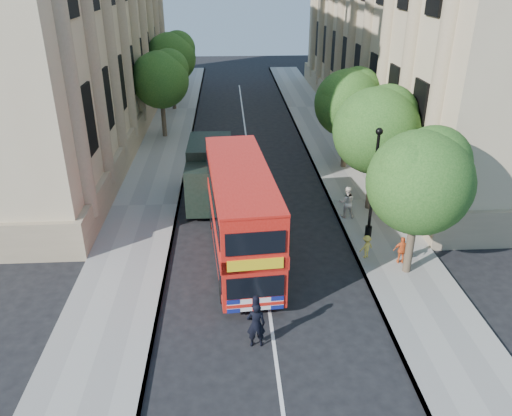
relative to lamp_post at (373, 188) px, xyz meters
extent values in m
plane|color=black|center=(-5.00, -6.00, -2.51)|extent=(120.00, 120.00, 0.00)
cube|color=gray|center=(0.75, 4.00, -2.45)|extent=(3.50, 80.00, 0.12)
cube|color=gray|center=(-10.75, 4.00, -2.45)|extent=(3.50, 80.00, 0.12)
cube|color=tan|center=(8.80, 18.00, 6.49)|extent=(12.00, 38.00, 18.00)
cube|color=tan|center=(-18.80, 18.00, 6.49)|extent=(12.00, 38.00, 18.00)
cylinder|color=#473828|center=(0.80, -3.00, -1.08)|extent=(0.32, 0.32, 2.86)
sphere|color=#1C4A18|center=(0.80, -3.00, 1.52)|extent=(4.00, 4.00, 4.00)
sphere|color=#1C4A18|center=(1.40, -2.60, 2.17)|extent=(2.80, 2.80, 2.80)
sphere|color=#1C4A18|center=(0.30, -3.30, 2.04)|extent=(2.60, 2.60, 2.60)
cylinder|color=#473828|center=(0.80, 3.00, -1.01)|extent=(0.32, 0.32, 2.99)
sphere|color=#1C4A18|center=(0.80, 3.00, 1.71)|extent=(4.20, 4.20, 4.20)
sphere|color=#1C4A18|center=(1.40, 3.40, 2.39)|extent=(2.94, 2.94, 2.94)
sphere|color=#1C4A18|center=(0.30, 2.70, 2.25)|extent=(2.73, 2.73, 2.73)
cylinder|color=#473828|center=(0.80, 9.00, -1.06)|extent=(0.32, 0.32, 2.90)
sphere|color=#1C4A18|center=(0.80, 9.00, 1.58)|extent=(4.00, 4.00, 4.00)
sphere|color=#1C4A18|center=(1.40, 9.40, 2.24)|extent=(2.80, 2.80, 2.80)
sphere|color=#1C4A18|center=(0.30, 8.70, 2.11)|extent=(2.60, 2.60, 2.60)
cylinder|color=#473828|center=(-11.00, 16.00, -1.01)|extent=(0.32, 0.32, 2.99)
sphere|color=#1C4A18|center=(-11.00, 16.00, 1.71)|extent=(4.00, 4.00, 4.00)
sphere|color=#1C4A18|center=(-10.40, 16.40, 2.39)|extent=(2.80, 2.80, 2.80)
sphere|color=#1C4A18|center=(-11.50, 15.70, 2.25)|extent=(2.60, 2.60, 2.60)
cylinder|color=#473828|center=(-11.00, 24.00, -0.93)|extent=(0.32, 0.32, 3.17)
sphere|color=#1C4A18|center=(-11.00, 24.00, 1.95)|extent=(4.20, 4.20, 4.20)
sphere|color=#1C4A18|center=(-10.40, 24.40, 2.67)|extent=(2.94, 2.94, 2.94)
sphere|color=#1C4A18|center=(-11.50, 23.70, 2.53)|extent=(2.73, 2.73, 2.73)
cylinder|color=black|center=(0.00, 0.00, -2.14)|extent=(0.30, 0.30, 0.50)
cylinder|color=black|center=(0.00, 0.00, 0.11)|extent=(0.14, 0.14, 5.00)
sphere|color=black|center=(0.00, 0.00, 2.61)|extent=(0.32, 0.32, 0.32)
cube|color=red|center=(-5.90, -1.35, -0.30)|extent=(3.00, 8.83, 3.60)
cube|color=black|center=(-5.90, -1.35, -1.10)|extent=(3.01, 8.29, 0.82)
cube|color=black|center=(-5.90, -1.35, 0.64)|extent=(3.01, 8.29, 0.82)
cube|color=yellow|center=(-5.54, -5.67, -0.18)|extent=(1.92, 0.24, 0.41)
cylinder|color=black|center=(-6.68, -4.48, -2.05)|extent=(0.33, 0.93, 0.91)
cylinder|color=black|center=(-4.62, -4.31, -2.05)|extent=(0.33, 0.93, 0.91)
cylinder|color=black|center=(-7.17, 1.43, -2.05)|extent=(0.33, 0.93, 0.91)
cylinder|color=black|center=(-5.12, 1.60, -2.05)|extent=(0.33, 0.93, 0.91)
cube|color=black|center=(-7.36, 2.80, -1.00)|extent=(2.26, 2.04, 2.34)
cube|color=black|center=(-7.37, 1.86, -0.73)|extent=(2.01, 0.13, 0.78)
cube|color=black|center=(-7.32, 5.26, -0.78)|extent=(2.28, 3.60, 2.79)
cube|color=black|center=(-7.33, 4.59, -2.12)|extent=(2.08, 5.38, 0.28)
cylinder|color=black|center=(-8.36, 2.71, -2.06)|extent=(0.26, 0.90, 0.89)
cylinder|color=black|center=(-6.35, 2.68, -2.06)|extent=(0.26, 0.90, 0.89)
cylinder|color=black|center=(-8.31, 6.38, -2.06)|extent=(0.26, 0.90, 0.89)
cylinder|color=black|center=(-6.30, 6.36, -2.06)|extent=(0.26, 0.90, 0.89)
imported|color=black|center=(-5.60, -6.97, -1.66)|extent=(0.63, 0.41, 1.70)
imported|color=white|center=(-0.60, 2.00, -1.58)|extent=(0.83, 0.67, 1.63)
imported|color=orange|center=(0.76, -2.37, -1.79)|extent=(0.73, 0.36, 1.20)
imported|color=#F3D652|center=(-0.60, -1.84, -1.88)|extent=(0.76, 0.64, 1.03)
camera|label=1|loc=(-6.36, -19.89, 8.76)|focal=35.00mm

